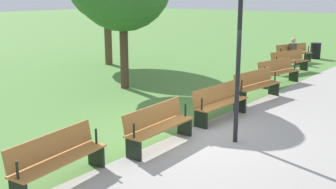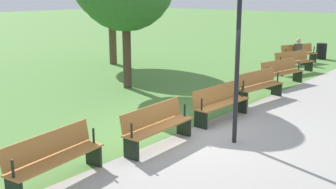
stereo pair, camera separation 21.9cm
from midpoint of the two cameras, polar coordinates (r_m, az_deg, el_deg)
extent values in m
plane|color=#54843D|center=(10.14, 3.06, -5.09)|extent=(120.00, 120.00, 0.00)
cube|color=#A39E99|center=(9.14, 14.36, -7.67)|extent=(37.10, 4.81, 0.01)
cube|color=#B27538|center=(20.54, 16.51, 5.32)|extent=(1.98, 1.10, 0.04)
cube|color=#B27538|center=(20.64, 16.15, 6.06)|extent=(1.86, 0.79, 0.40)
cube|color=black|center=(21.25, 18.15, 4.83)|extent=(0.19, 0.37, 0.43)
cylinder|color=black|center=(21.18, 18.27, 5.88)|extent=(0.06, 0.06, 0.30)
cube|color=black|center=(19.92, 14.66, 4.51)|extent=(0.19, 0.37, 0.43)
cylinder|color=black|center=(19.84, 14.77, 5.63)|extent=(0.06, 0.06, 0.30)
cube|color=#B27538|center=(18.06, 15.97, 4.26)|extent=(2.00, 0.96, 0.04)
cube|color=#B27538|center=(18.15, 15.53, 5.10)|extent=(1.90, 0.64, 0.40)
cube|color=black|center=(18.82, 17.67, 3.78)|extent=(0.16, 0.38, 0.43)
cylinder|color=black|center=(18.74, 17.81, 4.96)|extent=(0.05, 0.05, 0.30)
cube|color=black|center=(17.40, 14.03, 3.25)|extent=(0.16, 0.38, 0.43)
cylinder|color=black|center=(17.32, 14.15, 4.53)|extent=(0.05, 0.05, 0.30)
cube|color=#B27538|center=(15.62, 14.53, 2.92)|extent=(2.00, 0.82, 0.04)
cube|color=#B27538|center=(15.69, 13.99, 3.90)|extent=(1.93, 0.49, 0.40)
cube|color=black|center=(16.41, 16.35, 2.48)|extent=(0.13, 0.38, 0.43)
cylinder|color=black|center=(16.33, 16.50, 3.83)|extent=(0.05, 0.05, 0.30)
cube|color=black|center=(14.94, 12.43, 1.64)|extent=(0.13, 0.38, 0.43)
cylinder|color=black|center=(14.85, 12.57, 3.12)|extent=(0.05, 0.05, 0.30)
cube|color=#B27538|center=(13.25, 11.72, 1.18)|extent=(1.99, 0.67, 0.04)
cube|color=#B27538|center=(13.31, 11.06, 2.33)|extent=(1.95, 0.34, 0.40)
cube|color=black|center=(14.06, 13.75, 0.81)|extent=(0.10, 0.38, 0.43)
cylinder|color=black|center=(13.97, 13.91, 2.38)|extent=(0.05, 0.05, 0.30)
cube|color=black|center=(12.57, 9.35, -0.49)|extent=(0.10, 0.38, 0.43)
cylinder|color=black|center=(12.47, 9.49, 1.25)|extent=(0.05, 0.05, 0.30)
cube|color=#B27538|center=(11.03, 6.76, -1.17)|extent=(1.97, 0.52, 0.04)
cube|color=#B27538|center=(11.08, 5.94, 0.21)|extent=(1.95, 0.18, 0.40)
cube|color=black|center=(11.83, 9.21, -1.39)|extent=(0.07, 0.38, 0.43)
cylinder|color=black|center=(11.73, 9.37, 0.46)|extent=(0.05, 0.05, 0.30)
cube|color=black|center=(10.37, 3.88, -3.42)|extent=(0.07, 0.38, 0.43)
cylinder|color=black|center=(10.25, 4.01, -1.33)|extent=(0.05, 0.05, 0.30)
cube|color=#B27538|center=(9.07, -1.65, -4.40)|extent=(1.97, 0.52, 0.04)
cube|color=#B27538|center=(9.11, -2.66, -2.72)|extent=(1.95, 0.18, 0.40)
cube|color=black|center=(9.84, 1.63, -4.34)|extent=(0.07, 0.38, 0.43)
cylinder|color=black|center=(9.72, 1.74, -2.15)|extent=(0.05, 0.05, 0.30)
cube|color=black|center=(8.48, -5.45, -7.44)|extent=(0.07, 0.38, 0.43)
cylinder|color=black|center=(8.34, -5.40, -4.94)|extent=(0.05, 0.05, 0.30)
cube|color=#B27538|center=(7.60, -15.20, -8.58)|extent=(1.99, 0.67, 0.04)
cube|color=#B27538|center=(7.65, -16.35, -6.56)|extent=(1.95, 0.34, 0.40)
cube|color=black|center=(8.29, -10.48, -8.14)|extent=(0.10, 0.38, 0.43)
cylinder|color=black|center=(8.14, -10.50, -5.59)|extent=(0.05, 0.05, 0.30)
cylinder|color=black|center=(6.99, -20.66, -9.60)|extent=(0.05, 0.05, 0.30)
cube|color=#4C4238|center=(20.43, 16.29, 6.01)|extent=(0.37, 0.30, 0.50)
sphere|color=tan|center=(20.37, 16.40, 7.09)|extent=(0.22, 0.22, 0.22)
cylinder|color=#23232D|center=(20.41, 16.78, 5.20)|extent=(0.25, 0.38, 0.13)
cylinder|color=#23232D|center=(20.33, 17.11, 4.53)|extent=(0.14, 0.14, 0.43)
cylinder|color=#23232D|center=(20.28, 16.43, 5.17)|extent=(0.25, 0.38, 0.13)
cylinder|color=#23232D|center=(20.19, 16.77, 4.50)|extent=(0.14, 0.14, 0.43)
cylinder|color=brown|center=(19.58, -8.47, 7.78)|extent=(0.34, 0.34, 2.55)
cylinder|color=#4C3828|center=(14.56, -6.42, 5.81)|extent=(0.29, 0.29, 2.55)
cylinder|color=black|center=(9.13, 8.84, 4.17)|extent=(0.10, 0.10, 3.56)
cylinder|color=black|center=(22.39, 19.14, 5.64)|extent=(0.50, 0.50, 0.78)
camera|label=1|loc=(0.11, -90.60, -0.15)|focal=44.86mm
camera|label=2|loc=(0.11, 89.40, 0.15)|focal=44.86mm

